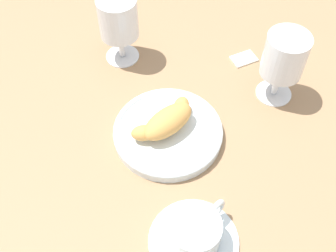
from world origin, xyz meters
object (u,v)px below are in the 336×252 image
at_px(sugar_packet, 244,58).
at_px(juice_glass_right, 118,21).
at_px(juice_glass_left, 284,58).
at_px(coffee_cup_near, 195,234).
at_px(pastry_plate, 168,132).
at_px(croissant_large, 167,121).

bearing_deg(sugar_packet, juice_glass_right, 153.24).
bearing_deg(juice_glass_left, coffee_cup_near, -159.96).
bearing_deg(pastry_plate, croissant_large, 90.71).
bearing_deg(sugar_packet, pastry_plate, -153.58).
relative_size(pastry_plate, juice_glass_right, 1.37).
distance_m(croissant_large, juice_glass_right, 0.23).
bearing_deg(juice_glass_left, juice_glass_right, 120.23).
bearing_deg(juice_glass_right, croissant_large, -106.16).
bearing_deg(sugar_packet, juice_glass_left, -87.81).
bearing_deg(croissant_large, juice_glass_left, -15.29).
height_order(pastry_plate, juice_glass_right, juice_glass_right).
relative_size(croissant_large, sugar_packet, 2.74).
relative_size(coffee_cup_near, sugar_packet, 2.72).
height_order(juice_glass_left, juice_glass_right, same).
relative_size(pastry_plate, coffee_cup_near, 1.41).
relative_size(juice_glass_left, sugar_packet, 2.80).
xyz_separation_m(coffee_cup_near, sugar_packet, (0.34, 0.22, -0.02)).
height_order(croissant_large, juice_glass_left, juice_glass_left).
height_order(pastry_plate, croissant_large, croissant_large).
bearing_deg(croissant_large, sugar_packet, 9.55).
xyz_separation_m(pastry_plate, sugar_packet, (0.24, 0.04, -0.01)).
xyz_separation_m(juice_glass_left, sugar_packet, (0.03, 0.10, -0.09)).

